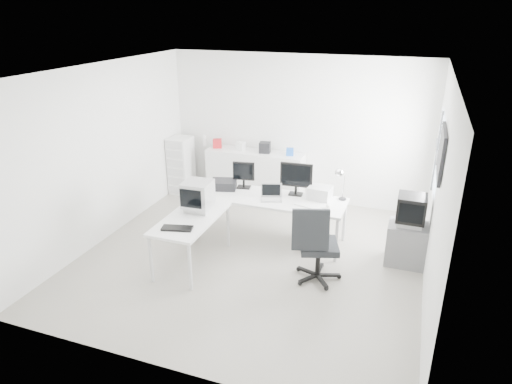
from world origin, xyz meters
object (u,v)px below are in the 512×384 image
(lcd_monitor_small, at_px, (244,175))
(crt_monitor, at_px, (198,197))
(drawer_pedestal, at_px, (313,228))
(tv_cabinet, at_px, (406,244))
(crt_tv, at_px, (411,211))
(filing_cabinet, at_px, (181,165))
(lcd_monitor_large, at_px, (296,179))
(main_desk, at_px, (270,218))
(laptop, at_px, (271,193))
(office_chair, at_px, (319,242))
(laser_printer, at_px, (320,193))
(sideboard, at_px, (255,175))
(side_desk, at_px, (192,240))
(inkjet_printer, at_px, (224,184))

(lcd_monitor_small, distance_m, crt_monitor, 1.14)
(drawer_pedestal, bearing_deg, crt_monitor, -149.86)
(tv_cabinet, distance_m, crt_tv, 0.54)
(filing_cabinet, bearing_deg, lcd_monitor_large, -22.78)
(drawer_pedestal, bearing_deg, main_desk, -175.91)
(laptop, bearing_deg, office_chair, -57.85)
(lcd_monitor_large, xyz_separation_m, laser_printer, (0.40, -0.03, -0.17))
(crt_monitor, distance_m, sideboard, 2.49)
(crt_tv, xyz_separation_m, sideboard, (-2.97, 1.62, -0.37))
(side_desk, xyz_separation_m, lcd_monitor_large, (1.20, 1.35, 0.65))
(drawer_pedestal, xyz_separation_m, filing_cabinet, (-3.06, 1.34, 0.28))
(laptop, bearing_deg, laser_printer, 6.77)
(laptop, distance_m, filing_cabinet, 2.85)
(lcd_monitor_small, distance_m, filing_cabinet, 2.18)
(tv_cabinet, bearing_deg, drawer_pedestal, 177.05)
(drawer_pedestal, distance_m, office_chair, 1.03)
(drawer_pedestal, distance_m, tv_cabinet, 1.44)
(side_desk, distance_m, tv_cabinet, 3.18)
(inkjet_printer, distance_m, sideboard, 1.53)
(laptop, bearing_deg, tv_cabinet, -15.72)
(inkjet_printer, bearing_deg, side_desk, -106.20)
(lcd_monitor_large, distance_m, laptop, 0.49)
(lcd_monitor_small, height_order, laser_printer, lcd_monitor_small)
(tv_cabinet, bearing_deg, sideboard, 151.42)
(side_desk, distance_m, sideboard, 2.70)
(laser_printer, height_order, crt_tv, crt_tv)
(lcd_monitor_small, bearing_deg, main_desk, -33.51)
(drawer_pedestal, distance_m, crt_monitor, 1.91)
(side_desk, bearing_deg, office_chair, 6.24)
(lcd_monitor_small, bearing_deg, filing_cabinet, 138.79)
(tv_cabinet, height_order, crt_tv, crt_tv)
(office_chair, bearing_deg, tv_cabinet, 19.29)
(filing_cabinet, bearing_deg, laptop, -31.68)
(inkjet_printer, bearing_deg, sideboard, 73.25)
(sideboard, height_order, filing_cabinet, filing_cabinet)
(main_desk, relative_size, office_chair, 2.07)
(lcd_monitor_large, bearing_deg, filing_cabinet, 153.34)
(office_chair, height_order, tv_cabinet, office_chair)
(inkjet_printer, xyz_separation_m, laptop, (0.90, -0.20, 0.04))
(crt_monitor, distance_m, crt_tv, 3.10)
(drawer_pedestal, height_order, office_chair, office_chair)
(lcd_monitor_large, bearing_deg, laptop, -134.49)
(lcd_monitor_small, xyz_separation_m, office_chair, (1.55, -1.15, -0.40))
(crt_monitor, relative_size, crt_tv, 0.86)
(office_chair, xyz_separation_m, tv_cabinet, (1.14, 0.87, -0.27))
(main_desk, relative_size, crt_tv, 4.80)
(laptop, relative_size, crt_tv, 0.72)
(laptop, bearing_deg, filing_cabinet, 130.52)
(main_desk, bearing_deg, crt_monitor, -135.00)
(filing_cabinet, bearing_deg, lcd_monitor_small, -32.14)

